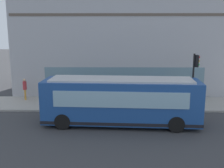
{
  "coord_description": "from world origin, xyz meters",
  "views": [
    {
      "loc": [
        -17.53,
        0.74,
        6.34
      ],
      "look_at": [
        2.49,
        1.02,
        2.18
      ],
      "focal_mm": 44.89,
      "sensor_mm": 36.0,
      "label": 1
    }
  ],
  "objects_px": {
    "pedestrian_near_building_entrance": "(25,88)",
    "newspaper_vending_box": "(195,96)",
    "city_bus_nearside": "(121,101)",
    "fire_hydrant": "(141,97)",
    "pedestrian_walking_along_curb": "(61,92)",
    "traffic_light_near_corner": "(195,71)",
    "pedestrian_by_light_pole": "(179,92)"
  },
  "relations": [
    {
      "from": "newspaper_vending_box",
      "to": "city_bus_nearside",
      "type": "bearing_deg",
      "value": 130.11
    },
    {
      "from": "traffic_light_near_corner",
      "to": "newspaper_vending_box",
      "type": "height_order",
      "value": "traffic_light_near_corner"
    },
    {
      "from": "fire_hydrant",
      "to": "pedestrian_near_building_entrance",
      "type": "distance_m",
      "value": 9.85
    },
    {
      "from": "pedestrian_by_light_pole",
      "to": "city_bus_nearside",
      "type": "bearing_deg",
      "value": 133.26
    },
    {
      "from": "pedestrian_near_building_entrance",
      "to": "newspaper_vending_box",
      "type": "height_order",
      "value": "pedestrian_near_building_entrance"
    },
    {
      "from": "fire_hydrant",
      "to": "newspaper_vending_box",
      "type": "xyz_separation_m",
      "value": [
        -0.01,
        -4.52,
        0.09
      ]
    },
    {
      "from": "pedestrian_near_building_entrance",
      "to": "newspaper_vending_box",
      "type": "distance_m",
      "value": 14.36
    },
    {
      "from": "city_bus_nearside",
      "to": "fire_hydrant",
      "type": "relative_size",
      "value": 13.74
    },
    {
      "from": "city_bus_nearside",
      "to": "pedestrian_by_light_pole",
      "type": "height_order",
      "value": "city_bus_nearside"
    },
    {
      "from": "fire_hydrant",
      "to": "pedestrian_by_light_pole",
      "type": "xyz_separation_m",
      "value": [
        -0.77,
        -3.05,
        0.62
      ]
    },
    {
      "from": "pedestrian_by_light_pole",
      "to": "pedestrian_walking_along_curb",
      "type": "relative_size",
      "value": 1.08
    },
    {
      "from": "pedestrian_walking_along_curb",
      "to": "pedestrian_near_building_entrance",
      "type": "relative_size",
      "value": 0.87
    },
    {
      "from": "pedestrian_by_light_pole",
      "to": "newspaper_vending_box",
      "type": "bearing_deg",
      "value": -62.49
    },
    {
      "from": "traffic_light_near_corner",
      "to": "pedestrian_near_building_entrance",
      "type": "relative_size",
      "value": 2.29
    },
    {
      "from": "city_bus_nearside",
      "to": "pedestrian_near_building_entrance",
      "type": "relative_size",
      "value": 5.55
    },
    {
      "from": "pedestrian_walking_along_curb",
      "to": "pedestrian_near_building_entrance",
      "type": "bearing_deg",
      "value": 74.7
    },
    {
      "from": "city_bus_nearside",
      "to": "newspaper_vending_box",
      "type": "bearing_deg",
      "value": -49.89
    },
    {
      "from": "pedestrian_by_light_pole",
      "to": "newspaper_vending_box",
      "type": "xyz_separation_m",
      "value": [
        0.77,
        -1.47,
        -0.53
      ]
    },
    {
      "from": "traffic_light_near_corner",
      "to": "newspaper_vending_box",
      "type": "distance_m",
      "value": 3.3
    },
    {
      "from": "traffic_light_near_corner",
      "to": "city_bus_nearside",
      "type": "bearing_deg",
      "value": 119.87
    },
    {
      "from": "city_bus_nearside",
      "to": "pedestrian_walking_along_curb",
      "type": "bearing_deg",
      "value": 45.83
    },
    {
      "from": "fire_hydrant",
      "to": "traffic_light_near_corner",
      "type": "bearing_deg",
      "value": -118.67
    },
    {
      "from": "city_bus_nearside",
      "to": "pedestrian_near_building_entrance",
      "type": "xyz_separation_m",
      "value": [
        5.59,
        8.06,
        -0.34
      ]
    },
    {
      "from": "city_bus_nearside",
      "to": "fire_hydrant",
      "type": "distance_m",
      "value": 5.68
    },
    {
      "from": "city_bus_nearside",
      "to": "traffic_light_near_corner",
      "type": "bearing_deg",
      "value": -60.13
    },
    {
      "from": "city_bus_nearside",
      "to": "newspaper_vending_box",
      "type": "height_order",
      "value": "city_bus_nearside"
    },
    {
      "from": "traffic_light_near_corner",
      "to": "newspaper_vending_box",
      "type": "relative_size",
      "value": 4.66
    },
    {
      "from": "fire_hydrant",
      "to": "pedestrian_walking_along_curb",
      "type": "bearing_deg",
      "value": 95.1
    },
    {
      "from": "pedestrian_walking_along_curb",
      "to": "pedestrian_by_light_pole",
      "type": "bearing_deg",
      "value": -91.1
    },
    {
      "from": "city_bus_nearside",
      "to": "fire_hydrant",
      "type": "bearing_deg",
      "value": -18.35
    },
    {
      "from": "pedestrian_by_light_pole",
      "to": "pedestrian_near_building_entrance",
      "type": "relative_size",
      "value": 0.93
    },
    {
      "from": "pedestrian_walking_along_curb",
      "to": "pedestrian_near_building_entrance",
      "type": "distance_m",
      "value": 3.34
    }
  ]
}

